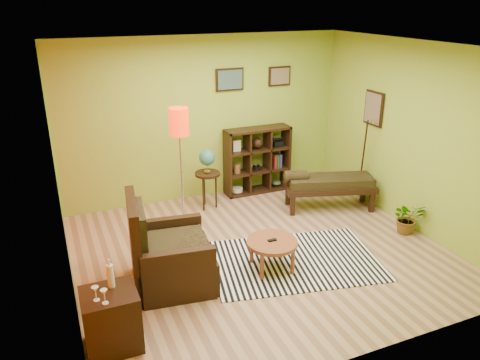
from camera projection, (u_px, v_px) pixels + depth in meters
name	position (u px, v px, depth m)	size (l,w,h in m)	color
ground	(260.00, 252.00, 6.60)	(5.00, 5.00, 0.00)	tan
room_shell	(255.00, 129.00, 5.92)	(5.04, 4.54, 2.82)	#91AF34
zebra_rug	(294.00, 261.00, 6.37)	(2.26, 1.48, 0.01)	white
coffee_table	(272.00, 245.00, 6.08)	(0.67, 0.67, 0.43)	brown
armchair	(167.00, 258.00, 5.75)	(1.09, 1.09, 1.18)	black
side_cabinet	(111.00, 319.00, 4.71)	(0.54, 0.49, 0.96)	black
floor_lamp	(179.00, 134.00, 6.59)	(0.29, 0.29, 1.93)	silver
globe_table	(207.00, 164.00, 7.71)	(0.42, 0.42, 1.03)	black
cube_shelf	(258.00, 160.00, 8.46)	(1.20, 0.35, 1.20)	black
bench	(328.00, 184.00, 7.81)	(1.60, 0.97, 0.70)	black
potted_plant	(407.00, 221.00, 7.08)	(0.45, 0.50, 0.39)	#26661E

